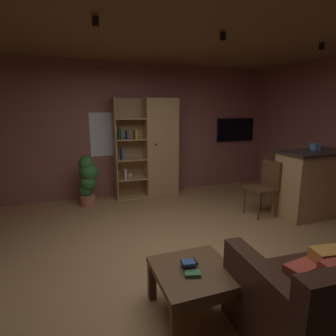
% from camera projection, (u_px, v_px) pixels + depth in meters
% --- Properties ---
extents(floor, '(6.50, 5.70, 0.02)m').
position_uv_depth(floor, '(179.00, 263.00, 3.16)').
color(floor, '#A37A4C').
rests_on(floor, ground).
extents(wall_back, '(6.62, 0.06, 2.67)m').
position_uv_depth(wall_back, '(127.00, 131.00, 5.53)').
color(wall_back, '#8E544C').
rests_on(wall_back, ground).
extents(ceiling, '(6.50, 5.70, 0.02)m').
position_uv_depth(ceiling, '(182.00, 11.00, 2.60)').
color(ceiling, brown).
extents(window_pane_back, '(0.79, 0.01, 0.86)m').
position_uv_depth(window_pane_back, '(110.00, 134.00, 5.40)').
color(window_pane_back, white).
extents(bookshelf_cabinet, '(1.28, 0.41, 1.98)m').
position_uv_depth(bookshelf_cabinet, '(156.00, 148.00, 5.53)').
color(bookshelf_cabinet, tan).
rests_on(bookshelf_cabinet, ground).
extents(kitchen_bar_counter, '(1.50, 0.63, 1.10)m').
position_uv_depth(kitchen_bar_counter, '(320.00, 183.00, 4.55)').
color(kitchen_bar_counter, tan).
rests_on(kitchen_bar_counter, ground).
extents(tissue_box, '(0.14, 0.14, 0.11)m').
position_uv_depth(tissue_box, '(316.00, 147.00, 4.47)').
color(tissue_box, '#598CBF').
rests_on(tissue_box, kitchen_bar_counter).
extents(coffee_table, '(0.66, 0.68, 0.42)m').
position_uv_depth(coffee_table, '(194.00, 278.00, 2.31)').
color(coffee_table, brown).
rests_on(coffee_table, ground).
extents(table_book_0, '(0.15, 0.12, 0.03)m').
position_uv_depth(table_book_0, '(192.00, 274.00, 2.21)').
color(table_book_0, '#387247').
rests_on(table_book_0, coffee_table).
extents(table_book_1, '(0.14, 0.10, 0.02)m').
position_uv_depth(table_book_1, '(189.00, 262.00, 2.33)').
color(table_book_1, black).
rests_on(table_book_1, coffee_table).
extents(table_book_2, '(0.12, 0.10, 0.03)m').
position_uv_depth(table_book_2, '(188.00, 263.00, 2.28)').
color(table_book_2, '#2D4C8C').
rests_on(table_book_2, coffee_table).
extents(dining_chair, '(0.44, 0.44, 0.92)m').
position_uv_depth(dining_chair, '(265.00, 184.00, 4.54)').
color(dining_chair, brown).
rests_on(dining_chair, ground).
extents(potted_floor_plant, '(0.37, 0.35, 0.94)m').
position_uv_depth(potted_floor_plant, '(88.00, 179.00, 4.97)').
color(potted_floor_plant, '#B77051').
rests_on(potted_floor_plant, ground).
extents(wall_mounted_tv, '(0.95, 0.06, 0.53)m').
position_uv_depth(wall_mounted_tv, '(235.00, 130.00, 6.32)').
color(wall_mounted_tv, black).
extents(track_light_spot_1, '(0.07, 0.07, 0.09)m').
position_uv_depth(track_light_spot_1, '(96.00, 21.00, 2.66)').
color(track_light_spot_1, black).
extents(track_light_spot_2, '(0.07, 0.07, 0.09)m').
position_uv_depth(track_light_spot_2, '(223.00, 36.00, 3.19)').
color(track_light_spot_2, black).
extents(track_light_spot_3, '(0.07, 0.07, 0.09)m').
position_uv_depth(track_light_spot_3, '(322.00, 46.00, 3.69)').
color(track_light_spot_3, black).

